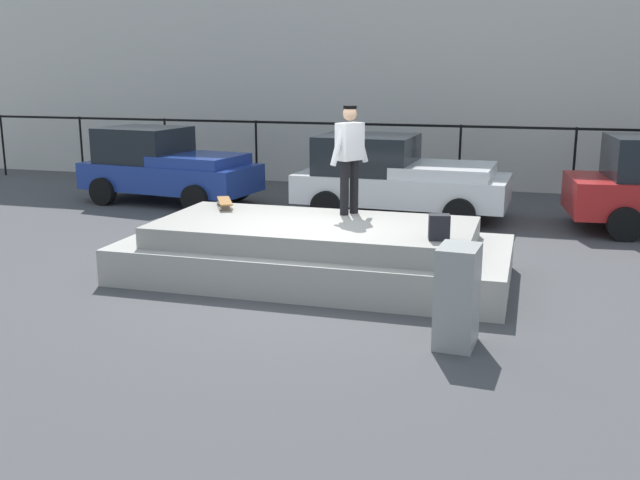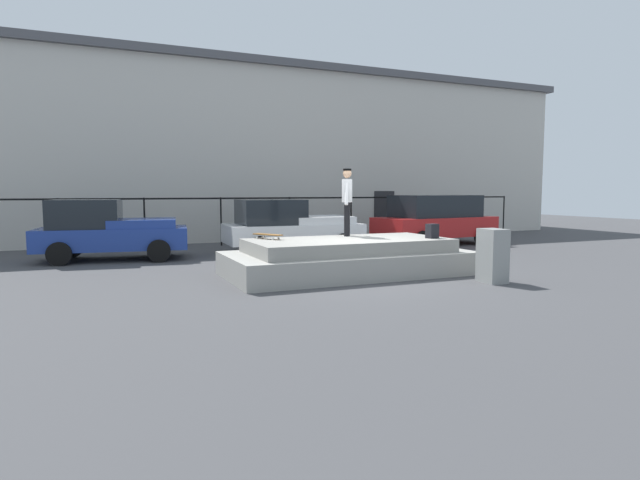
{
  "view_description": "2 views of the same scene",
  "coord_description": "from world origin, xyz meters",
  "px_view_note": "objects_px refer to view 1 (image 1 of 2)",
  "views": [
    {
      "loc": [
        3.07,
        -9.84,
        3.13
      ],
      "look_at": [
        -0.17,
        1.23,
        0.4
      ],
      "focal_mm": 41.08,
      "sensor_mm": 36.0,
      "label": 1
    },
    {
      "loc": [
        -5.6,
        -10.6,
        1.98
      ],
      "look_at": [
        -0.32,
        1.55,
        0.75
      ],
      "focal_mm": 29.25,
      "sensor_mm": 36.0,
      "label": 2
    }
  ],
  "objects_px": {
    "utility_box": "(457,296)",
    "car_blue_pickup_near": "(165,166)",
    "skateboarder": "(350,152)",
    "skateboard": "(225,201)",
    "car_white_pickup_mid": "(395,176)",
    "backpack": "(439,227)"
  },
  "relations": [
    {
      "from": "utility_box",
      "to": "skateboard",
      "type": "bearing_deg",
      "value": 148.47
    },
    {
      "from": "car_blue_pickup_near",
      "to": "utility_box",
      "type": "height_order",
      "value": "car_blue_pickup_near"
    },
    {
      "from": "car_blue_pickup_near",
      "to": "car_white_pickup_mid",
      "type": "height_order",
      "value": "car_blue_pickup_near"
    },
    {
      "from": "skateboarder",
      "to": "car_blue_pickup_near",
      "type": "xyz_separation_m",
      "value": [
        -5.55,
        4.33,
        -0.96
      ]
    },
    {
      "from": "utility_box",
      "to": "car_blue_pickup_near",
      "type": "bearing_deg",
      "value": 140.11
    },
    {
      "from": "backpack",
      "to": "skateboarder",
      "type": "bearing_deg",
      "value": -53.08
    },
    {
      "from": "skateboard",
      "to": "backpack",
      "type": "xyz_separation_m",
      "value": [
        3.73,
        -1.37,
        0.07
      ]
    },
    {
      "from": "skateboard",
      "to": "skateboarder",
      "type": "bearing_deg",
      "value": 1.03
    },
    {
      "from": "car_white_pickup_mid",
      "to": "skateboard",
      "type": "bearing_deg",
      "value": -116.13
    },
    {
      "from": "car_blue_pickup_near",
      "to": "car_white_pickup_mid",
      "type": "xyz_separation_m",
      "value": [
        5.51,
        -0.12,
        -0.01
      ]
    },
    {
      "from": "skateboard",
      "to": "car_white_pickup_mid",
      "type": "xyz_separation_m",
      "value": [
        2.08,
        4.24,
        -0.09
      ]
    },
    {
      "from": "backpack",
      "to": "car_blue_pickup_near",
      "type": "distance_m",
      "value": 9.17
    },
    {
      "from": "skateboard",
      "to": "utility_box",
      "type": "distance_m",
      "value": 5.14
    },
    {
      "from": "backpack",
      "to": "utility_box",
      "type": "height_order",
      "value": "backpack"
    },
    {
      "from": "car_white_pickup_mid",
      "to": "utility_box",
      "type": "height_order",
      "value": "car_white_pickup_mid"
    },
    {
      "from": "skateboarder",
      "to": "car_blue_pickup_near",
      "type": "height_order",
      "value": "skateboarder"
    },
    {
      "from": "skateboard",
      "to": "car_blue_pickup_near",
      "type": "xyz_separation_m",
      "value": [
        -3.43,
        4.36,
        -0.08
      ]
    },
    {
      "from": "backpack",
      "to": "utility_box",
      "type": "relative_size",
      "value": 0.3
    },
    {
      "from": "skateboard",
      "to": "car_blue_pickup_near",
      "type": "bearing_deg",
      "value": 128.15
    },
    {
      "from": "utility_box",
      "to": "backpack",
      "type": "bearing_deg",
      "value": 109.02
    },
    {
      "from": "utility_box",
      "to": "car_white_pickup_mid",
      "type": "bearing_deg",
      "value": 110.25
    },
    {
      "from": "car_blue_pickup_near",
      "to": "utility_box",
      "type": "xyz_separation_m",
      "value": [
        7.59,
        -7.36,
        -0.29
      ]
    }
  ]
}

